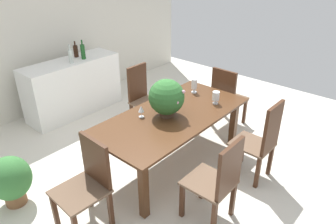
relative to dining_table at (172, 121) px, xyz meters
name	(u,v)px	position (x,y,z in m)	size (l,w,h in m)	color
ground_plane	(162,158)	(0.00, 0.18, -0.64)	(7.04, 7.04, 0.00)	silver
back_wall	(45,33)	(0.00, 2.78, 0.66)	(6.40, 0.10, 2.60)	beige
dining_table	(172,121)	(0.00, 0.00, 0.00)	(2.05, 1.00, 0.74)	#4C2D19
chair_near_right	(262,139)	(0.46, -0.99, -0.08)	(0.42, 0.47, 1.05)	#422616
chair_foot_end	(226,96)	(1.30, 0.00, -0.10)	(0.48, 0.45, 0.99)	#422616
chair_far_right	(143,95)	(0.46, 0.98, -0.09)	(0.42, 0.48, 1.01)	#422616
chair_near_left	(219,179)	(-0.46, -0.98, -0.09)	(0.44, 0.47, 1.00)	#422616
chair_head_end	(88,180)	(-1.30, 0.00, -0.11)	(0.49, 0.48, 0.96)	#422616
flower_centerpiece	(167,97)	(-0.08, 0.03, 0.35)	(0.43, 0.43, 0.47)	#4C3828
crystal_vase_left	(216,96)	(0.60, -0.23, 0.21)	(0.09, 0.09, 0.17)	silver
crystal_vase_center_near	(194,85)	(0.70, 0.19, 0.22)	(0.08, 0.08, 0.20)	silver
wine_glass	(141,109)	(-0.30, 0.24, 0.21)	(0.07, 0.07, 0.15)	silver
kitchen_counter	(73,87)	(0.05, 2.25, -0.17)	(1.62, 0.54, 0.93)	white
wine_bottle_green	(71,56)	(0.01, 2.12, 0.41)	(0.07, 0.07, 0.30)	#B2BFB7
wine_bottle_amber	(76,51)	(0.25, 2.33, 0.39)	(0.08, 0.08, 0.27)	black
wine_bottle_tall	(83,52)	(0.26, 2.15, 0.41)	(0.07, 0.07, 0.32)	#194C1E
potted_plant_floor	(10,180)	(-1.71, 0.86, -0.31)	(0.45, 0.45, 0.60)	brown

